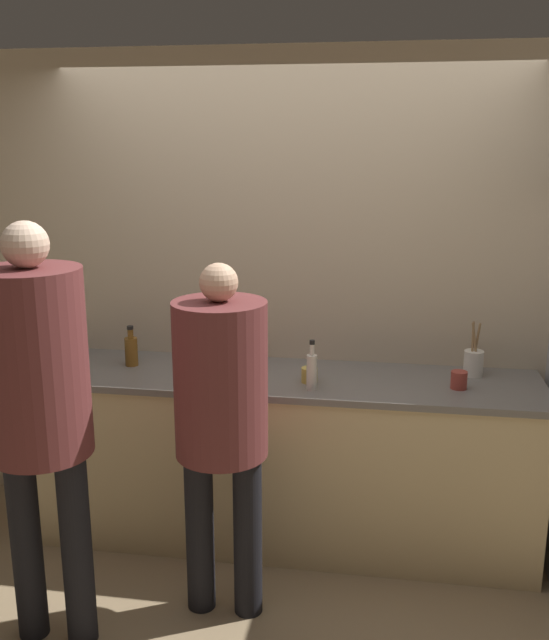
# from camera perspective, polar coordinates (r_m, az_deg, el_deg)

# --- Properties ---
(ground_plane) EXTENTS (14.00, 14.00, 0.00)m
(ground_plane) POSITION_cam_1_polar(r_m,az_deg,el_deg) (3.82, -0.38, -19.57)
(ground_plane) COLOR #9E8460
(wall_back) EXTENTS (5.20, 0.06, 2.60)m
(wall_back) POSITION_cam_1_polar(r_m,az_deg,el_deg) (3.94, 1.26, 2.14)
(wall_back) COLOR #C6B293
(wall_back) RESTS_ON ground_plane
(counter) EXTENTS (2.68, 0.67, 0.93)m
(counter) POSITION_cam_1_polar(r_m,az_deg,el_deg) (3.91, 0.53, -10.86)
(counter) COLOR beige
(counter) RESTS_ON ground_plane
(person_left) EXTENTS (0.42, 0.42, 1.83)m
(person_left) POSITION_cam_1_polar(r_m,az_deg,el_deg) (3.04, -18.39, -5.60)
(person_left) COLOR black
(person_left) RESTS_ON ground_plane
(person_center) EXTENTS (0.41, 0.41, 1.64)m
(person_center) POSITION_cam_1_polar(r_m,az_deg,el_deg) (3.12, -4.29, -6.89)
(person_center) COLOR black
(person_center) RESTS_ON ground_plane
(fruit_bowl) EXTENTS (0.33, 0.33, 0.13)m
(fruit_bowl) POSITION_cam_1_polar(r_m,az_deg,el_deg) (3.95, -3.64, -2.66)
(fruit_bowl) COLOR brown
(fruit_bowl) RESTS_ON counter
(utensil_crock) EXTENTS (0.10, 0.10, 0.29)m
(utensil_crock) POSITION_cam_1_polar(r_m,az_deg,el_deg) (3.84, 15.63, -3.25)
(utensil_crock) COLOR silver
(utensil_crock) RESTS_ON counter
(bottle_amber) EXTENTS (0.07, 0.07, 0.22)m
(bottle_amber) POSITION_cam_1_polar(r_m,az_deg,el_deg) (3.93, -11.39, -2.37)
(bottle_amber) COLOR brown
(bottle_amber) RESTS_ON counter
(bottle_clear) EXTENTS (0.05, 0.05, 0.25)m
(bottle_clear) POSITION_cam_1_polar(r_m,az_deg,el_deg) (3.49, 3.00, -4.05)
(bottle_clear) COLOR silver
(bottle_clear) RESTS_ON counter
(cup_red) EXTENTS (0.08, 0.08, 0.09)m
(cup_red) POSITION_cam_1_polar(r_m,az_deg,el_deg) (3.63, 14.54, -4.67)
(cup_red) COLOR #A33D33
(cup_red) RESTS_ON counter
(cup_yellow) EXTENTS (0.08, 0.08, 0.08)m
(cup_yellow) POSITION_cam_1_polar(r_m,az_deg,el_deg) (3.61, 2.81, -4.41)
(cup_yellow) COLOR gold
(cup_yellow) RESTS_ON counter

